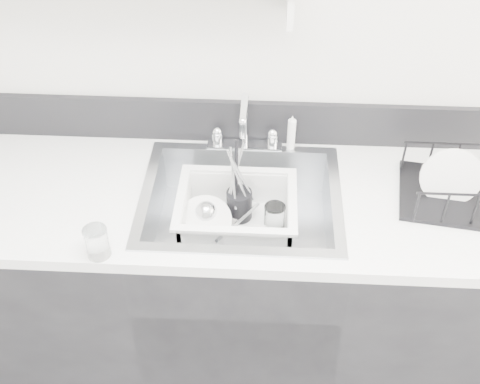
# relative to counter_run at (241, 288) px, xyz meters

# --- Properties ---
(room_shell) EXTENTS (3.50, 3.00, 2.60)m
(room_shell) POSITION_rel_counter_run_xyz_m (0.00, -0.80, 1.22)
(room_shell) COLOR silver
(room_shell) RESTS_ON ground
(counter_run) EXTENTS (3.20, 0.62, 0.92)m
(counter_run) POSITION_rel_counter_run_xyz_m (0.00, 0.00, 0.00)
(counter_run) COLOR black
(counter_run) RESTS_ON ground
(backsplash) EXTENTS (3.20, 0.02, 0.16)m
(backsplash) POSITION_rel_counter_run_xyz_m (0.00, 0.30, 0.54)
(backsplash) COLOR black
(backsplash) RESTS_ON counter_run
(sink) EXTENTS (0.64, 0.52, 0.20)m
(sink) POSITION_rel_counter_run_xyz_m (0.00, 0.00, 0.37)
(sink) COLOR silver
(sink) RESTS_ON counter_run
(faucet) EXTENTS (0.26, 0.18, 0.23)m
(faucet) POSITION_rel_counter_run_xyz_m (0.00, 0.25, 0.52)
(faucet) COLOR silver
(faucet) RESTS_ON counter_run
(side_sprayer) EXTENTS (0.03, 0.03, 0.14)m
(side_sprayer) POSITION_rel_counter_run_xyz_m (0.16, 0.25, 0.53)
(side_sprayer) COLOR white
(side_sprayer) RESTS_ON counter_run
(wash_tub) EXTENTS (0.44, 0.38, 0.15)m
(wash_tub) POSITION_rel_counter_run_xyz_m (-0.01, 0.01, 0.37)
(wash_tub) COLOR white
(wash_tub) RESTS_ON sink
(plate_stack) EXTENTS (0.23, 0.22, 0.09)m
(plate_stack) POSITION_rel_counter_run_xyz_m (-0.11, -0.01, 0.33)
(plate_stack) COLOR white
(plate_stack) RESTS_ON wash_tub
(utensil_cup) EXTENTS (0.09, 0.09, 0.29)m
(utensil_cup) POSITION_rel_counter_run_xyz_m (-0.01, 0.07, 0.37)
(utensil_cup) COLOR black
(utensil_cup) RESTS_ON wash_tub
(ladle) EXTENTS (0.30, 0.22, 0.08)m
(ladle) POSITION_rel_counter_run_xyz_m (-0.05, -0.02, 0.35)
(ladle) COLOR silver
(ladle) RESTS_ON wash_tub
(tumbler_in_tub) EXTENTS (0.09, 0.09, 0.10)m
(tumbler_in_tub) POSITION_rel_counter_run_xyz_m (0.11, 0.01, 0.36)
(tumbler_in_tub) COLOR white
(tumbler_in_tub) RESTS_ON wash_tub
(tumbler_counter) EXTENTS (0.09, 0.09, 0.10)m
(tumbler_counter) POSITION_rel_counter_run_xyz_m (-0.39, -0.27, 0.51)
(tumbler_counter) COLOR white
(tumbler_counter) RESTS_ON counter_run
(dish_rack) EXTENTS (0.42, 0.34, 0.13)m
(dish_rack) POSITION_rel_counter_run_xyz_m (0.70, 0.03, 0.53)
(dish_rack) COLOR black
(dish_rack) RESTS_ON counter_run
(bowl_small) EXTENTS (0.14, 0.14, 0.03)m
(bowl_small) POSITION_rel_counter_run_xyz_m (0.06, -0.06, 0.32)
(bowl_small) COLOR white
(bowl_small) RESTS_ON wash_tub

